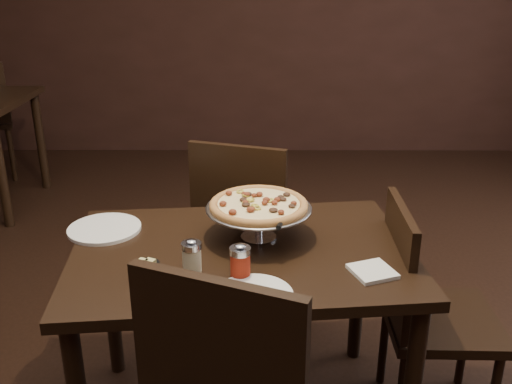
{
  "coord_description": "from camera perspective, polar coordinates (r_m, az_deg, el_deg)",
  "views": [
    {
      "loc": [
        0.11,
        -1.84,
        1.67
      ],
      "look_at": [
        0.1,
        0.0,
        0.94
      ],
      "focal_mm": 40.0,
      "sensor_mm": 36.0,
      "label": 1
    }
  ],
  "objects": [
    {
      "name": "room",
      "position": [
        1.88,
        -1.27,
        13.46
      ],
      "size": [
        6.04,
        7.04,
        2.84
      ],
      "color": "black",
      "rests_on": "ground"
    },
    {
      "name": "dining_table",
      "position": [
        2.06,
        -1.41,
        -8.17
      ],
      "size": [
        1.26,
        0.91,
        0.74
      ],
      "rotation": [
        0.0,
        0.0,
        0.1
      ],
      "color": "black",
      "rests_on": "ground"
    },
    {
      "name": "pizza_stand",
      "position": [
        2.04,
        0.27,
        -1.35
      ],
      "size": [
        0.38,
        0.38,
        0.16
      ],
      "color": "silver",
      "rests_on": "dining_table"
    },
    {
      "name": "parmesan_shaker",
      "position": [
        1.86,
        -6.44,
        -6.41
      ],
      "size": [
        0.07,
        0.07,
        0.12
      ],
      "color": "beige",
      "rests_on": "dining_table"
    },
    {
      "name": "pepper_flake_shaker",
      "position": [
        1.82,
        -1.59,
        -6.99
      ],
      "size": [
        0.07,
        0.07,
        0.12
      ],
      "color": "maroon",
      "rests_on": "dining_table"
    },
    {
      "name": "packet_caddy",
      "position": [
        1.87,
        -10.78,
        -7.59
      ],
      "size": [
        0.08,
        0.08,
        0.06
      ],
      "rotation": [
        0.0,
        0.0,
        -0.4
      ],
      "color": "black",
      "rests_on": "dining_table"
    },
    {
      "name": "napkin_stack",
      "position": [
        1.9,
        11.57,
        -7.78
      ],
      "size": [
        0.17,
        0.17,
        0.01
      ],
      "primitive_type": "cube",
      "rotation": [
        0.0,
        0.0,
        0.36
      ],
      "color": "white",
      "rests_on": "dining_table"
    },
    {
      "name": "plate_left",
      "position": [
        2.23,
        -14.91,
        -3.57
      ],
      "size": [
        0.27,
        0.27,
        0.01
      ],
      "primitive_type": "cylinder",
      "color": "white",
      "rests_on": "dining_table"
    },
    {
      "name": "plate_near",
      "position": [
        1.74,
        -0.24,
        -10.28
      ],
      "size": [
        0.24,
        0.24,
        0.01
      ],
      "primitive_type": "cylinder",
      "color": "white",
      "rests_on": "dining_table"
    },
    {
      "name": "serving_spatula",
      "position": [
        1.92,
        2.55,
        -3.03
      ],
      "size": [
        0.12,
        0.12,
        0.02
      ],
      "rotation": [
        0.0,
        0.0,
        -0.21
      ],
      "color": "silver",
      "rests_on": "pizza_stand"
    },
    {
      "name": "chair_far",
      "position": [
        2.72,
        -0.93,
        -3.37
      ],
      "size": [
        0.56,
        0.56,
        0.96
      ],
      "rotation": [
        0.0,
        0.0,
        2.84
      ],
      "color": "black",
      "rests_on": "ground"
    },
    {
      "name": "chair_side",
      "position": [
        2.27,
        16.49,
        -10.95
      ],
      "size": [
        0.42,
        0.42,
        0.89
      ],
      "rotation": [
        0.0,
        0.0,
        1.55
      ],
      "color": "black",
      "rests_on": "ground"
    }
  ]
}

